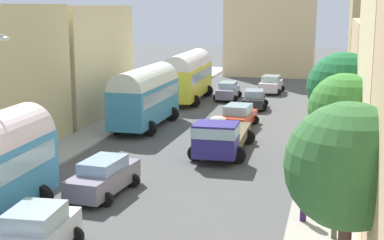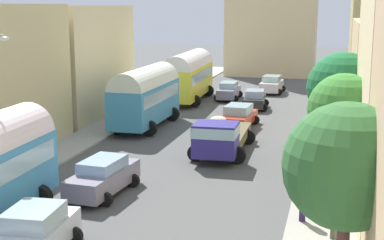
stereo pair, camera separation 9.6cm
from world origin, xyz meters
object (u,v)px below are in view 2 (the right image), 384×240
Objects in this scene: parked_bus_2 at (189,74)px; car_4 at (103,177)px; car_5 at (229,91)px; pedestrian_1 at (332,109)px; parked_bus_1 at (145,94)px; pedestrian_2 at (334,215)px; pedestrian_3 at (303,199)px; car_3 at (35,233)px; pedestrian_0 at (334,194)px; pedestrian_4 at (332,138)px; cargo_truck_0 at (221,136)px; car_1 at (255,99)px; car_0 at (238,116)px; car_2 at (272,84)px.

car_4 is (2.62, -24.60, -1.52)m from parked_bus_2.
pedestrian_1 is (8.88, -8.22, 0.27)m from car_5.
pedestrian_1 is (12.18, 4.45, -1.21)m from parked_bus_1.
car_5 is 2.37× the size of pedestrian_2.
pedestrian_3 is at bearing 129.44° from pedestrian_2.
parked_bus_2 is 28.30m from pedestrian_3.
car_3 reaches higher than car_5.
pedestrian_4 is (-0.20, 9.61, -0.04)m from pedestrian_0.
cargo_truck_0 reaches higher than car_1.
car_0 is (5.96, -9.47, -1.57)m from parked_bus_2.
parked_bus_1 is 0.86× the size of parked_bus_2.
car_5 is at bearing 106.21° from pedestrian_3.
parked_bus_2 is 31.09m from car_3.
pedestrian_0 is (6.31, -22.81, 0.28)m from car_1.
car_0 is at bearing -76.05° from car_5.
car_0 is 17.30m from pedestrian_3.
pedestrian_4 is at bearing -75.21° from car_2.
parked_bus_1 is 4.56× the size of pedestrian_2.
pedestrian_3 is at bearing -61.02° from cargo_truck_0.
cargo_truck_0 is 4.00× the size of pedestrian_1.
pedestrian_0 is at bearing -3.06° from car_4.
car_5 is 12.11m from pedestrian_1.
pedestrian_3 is (11.32, -14.91, -1.25)m from parked_bus_1.
car_5 is at bearing 88.75° from car_4.
car_5 is 2.35× the size of pedestrian_3.
pedestrian_0 is 1.04× the size of pedestrian_4.
parked_bus_2 is at bearing 114.33° from pedestrian_2.
car_4 is at bearing 171.10° from pedestrian_3.
cargo_truck_0 reaches higher than pedestrian_2.
cargo_truck_0 is at bearing 76.34° from car_3.
cargo_truck_0 is at bearing 63.97° from car_4.
parked_bus_1 reaches higher than pedestrian_0.
cargo_truck_0 is 23.27m from car_2.
car_3 is at bearing -96.19° from car_1.
parked_bus_1 reaches higher than pedestrian_1.
car_1 is 28.77m from car_3.
pedestrian_2 reaches higher than car_1.
pedestrian_3 is at bearing -92.54° from pedestrian_1.
pedestrian_2 is at bearing -15.66° from car_4.
cargo_truck_0 is at bearing -165.11° from pedestrian_4.
car_2 is 31.03m from car_4.
car_2 is (6.52, 17.23, -1.43)m from parked_bus_1.
car_1 is 24.20m from pedestrian_3.
car_1 is at bearing -20.98° from parked_bus_2.
car_0 is at bearing 112.22° from pedestrian_0.
cargo_truck_0 is 3.96× the size of pedestrian_0.
car_0 is at bearing 14.47° from parked_bus_1.
car_0 is 6.78m from pedestrian_1.
car_0 is at bearing -91.71° from car_2.
pedestrian_3 is at bearing -95.12° from pedestrian_4.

